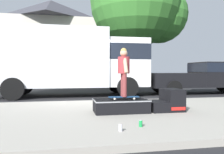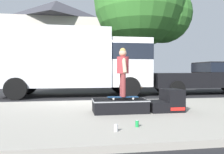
{
  "view_description": "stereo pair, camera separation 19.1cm",
  "coord_description": "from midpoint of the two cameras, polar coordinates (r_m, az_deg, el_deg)",
  "views": [
    {
      "loc": [
        -0.76,
        -8.61,
        1.16
      ],
      "look_at": [
        0.49,
        -2.07,
        0.99
      ],
      "focal_mm": 36.82,
      "sensor_mm": 36.0,
      "label": 1
    },
    {
      "loc": [
        -0.57,
        -8.65,
        1.16
      ],
      "look_at": [
        0.49,
        -2.07,
        0.99
      ],
      "focal_mm": 36.82,
      "sensor_mm": 36.0,
      "label": 2
    }
  ],
  "objects": [
    {
      "name": "soda_can_b",
      "position": [
        4.39,
        5.87,
        -11.39
      ],
      "size": [
        0.07,
        0.07,
        0.13
      ],
      "color": "#198C3F",
      "rests_on": "sidewalk_slab"
    },
    {
      "name": "soda_can",
      "position": [
        4.05,
        0.73,
        -12.51
      ],
      "size": [
        0.07,
        0.07,
        0.13
      ],
      "color": "silver",
      "rests_on": "sidewalk_slab"
    },
    {
      "name": "street_tree_main",
      "position": [
        16.53,
        6.68,
        17.32
      ],
      "size": [
        6.74,
        6.13,
        8.91
      ],
      "color": "brown",
      "rests_on": "ground"
    },
    {
      "name": "skater_kid",
      "position": [
        5.83,
        1.99,
        2.24
      ],
      "size": [
        0.3,
        0.63,
        1.23
      ],
      "color": "brown",
      "rests_on": "skateboard"
    },
    {
      "name": "box_truck",
      "position": [
        10.84,
        -10.24,
        4.33
      ],
      "size": [
        6.91,
        2.63,
        3.05
      ],
      "color": "silver",
      "rests_on": "ground"
    },
    {
      "name": "pickup_truck_black",
      "position": [
        12.75,
        21.54,
        0.2
      ],
      "size": [
        5.7,
        2.09,
        1.61
      ],
      "color": "black",
      "rests_on": "ground"
    },
    {
      "name": "sidewalk_slab",
      "position": [
        5.78,
        -4.05,
        -9.51
      ],
      "size": [
        50.0,
        5.0,
        0.12
      ],
      "primitive_type": "cube",
      "color": "gray",
      "rests_on": "ground"
    },
    {
      "name": "skate_box",
      "position": [
        5.86,
        1.23,
        -7.01
      ],
      "size": [
        1.36,
        0.78,
        0.32
      ],
      "color": "black",
      "rests_on": "sidewalk_slab"
    },
    {
      "name": "ground_plane",
      "position": [
        8.73,
        -6.39,
        -6.15
      ],
      "size": [
        140.0,
        140.0,
        0.0
      ],
      "primitive_type": "plane",
      "color": "black"
    },
    {
      "name": "kicker_ramp",
      "position": [
        6.24,
        12.69,
        -5.97
      ],
      "size": [
        0.85,
        0.75,
        0.57
      ],
      "color": "black",
      "rests_on": "sidewalk_slab"
    },
    {
      "name": "house_behind",
      "position": [
        24.6,
        -15.11,
        8.66
      ],
      "size": [
        9.54,
        8.22,
        8.4
      ],
      "color": "beige",
      "rests_on": "ground"
    },
    {
      "name": "skateboard",
      "position": [
        5.86,
        1.99,
        -4.99
      ],
      "size": [
        0.79,
        0.24,
        0.07
      ],
      "color": "navy",
      "rests_on": "skate_box"
    }
  ]
}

